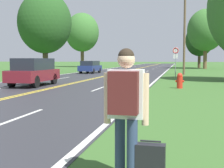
{
  "coord_description": "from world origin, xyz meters",
  "views": [
    {
      "loc": [
        7.24,
        -0.49,
        1.68
      ],
      "look_at": [
        5.12,
        9.26,
        0.88
      ],
      "focal_mm": 50.0,
      "sensor_mm": 36.0,
      "label": 1
    }
  ],
  "objects_px": {
    "tree_behind_sign": "(82,32)",
    "traffic_sign": "(176,55)",
    "tree_left_verge": "(45,23)",
    "fire_hydrant": "(180,81)",
    "tree_right_cluster": "(206,30)",
    "car_dark_blue_hatchback_mid_near": "(90,67)",
    "hitchhiker_person": "(125,101)",
    "tree_far_back": "(200,40)",
    "car_maroon_suv_approaching": "(34,71)",
    "suitcase": "(150,164)"
  },
  "relations": [
    {
      "from": "hitchhiker_person",
      "to": "tree_behind_sign",
      "type": "relative_size",
      "value": 0.16
    },
    {
      "from": "car_dark_blue_hatchback_mid_near",
      "to": "hitchhiker_person",
      "type": "bearing_deg",
      "value": -160.53
    },
    {
      "from": "hitchhiker_person",
      "to": "tree_behind_sign",
      "type": "height_order",
      "value": "tree_behind_sign"
    },
    {
      "from": "tree_behind_sign",
      "to": "tree_left_verge",
      "type": "bearing_deg",
      "value": -83.4
    },
    {
      "from": "fire_hydrant",
      "to": "tree_right_cluster",
      "type": "bearing_deg",
      "value": 83.63
    },
    {
      "from": "suitcase",
      "to": "traffic_sign",
      "type": "bearing_deg",
      "value": 1.18
    },
    {
      "from": "tree_behind_sign",
      "to": "fire_hydrant",
      "type": "bearing_deg",
      "value": -65.98
    },
    {
      "from": "hitchhiker_person",
      "to": "tree_left_verge",
      "type": "xyz_separation_m",
      "value": [
        -16.94,
        34.97,
        5.4
      ]
    },
    {
      "from": "tree_left_verge",
      "to": "car_maroon_suv_approaching",
      "type": "xyz_separation_m",
      "value": [
        8.69,
        -20.99,
        -5.59
      ]
    },
    {
      "from": "traffic_sign",
      "to": "tree_far_back",
      "type": "height_order",
      "value": "tree_far_back"
    },
    {
      "from": "fire_hydrant",
      "to": "tree_left_verge",
      "type": "bearing_deg",
      "value": 130.42
    },
    {
      "from": "fire_hydrant",
      "to": "tree_right_cluster",
      "type": "distance_m",
      "value": 38.99
    },
    {
      "from": "tree_behind_sign",
      "to": "car_maroon_suv_approaching",
      "type": "distance_m",
      "value": 48.38
    },
    {
      "from": "fire_hydrant",
      "to": "tree_far_back",
      "type": "distance_m",
      "value": 43.74
    },
    {
      "from": "suitcase",
      "to": "hitchhiker_person",
      "type": "bearing_deg",
      "value": 87.84
    },
    {
      "from": "suitcase",
      "to": "tree_right_cluster",
      "type": "height_order",
      "value": "tree_right_cluster"
    },
    {
      "from": "suitcase",
      "to": "car_maroon_suv_approaching",
      "type": "xyz_separation_m",
      "value": [
        -8.59,
        14.0,
        0.64
      ]
    },
    {
      "from": "suitcase",
      "to": "tree_behind_sign",
      "type": "bearing_deg",
      "value": 19.58
    },
    {
      "from": "car_maroon_suv_approaching",
      "to": "car_dark_blue_hatchback_mid_near",
      "type": "relative_size",
      "value": 1.11
    },
    {
      "from": "traffic_sign",
      "to": "tree_far_back",
      "type": "xyz_separation_m",
      "value": [
        4.01,
        31.13,
        3.14
      ]
    },
    {
      "from": "tree_behind_sign",
      "to": "tree_right_cluster",
      "type": "relative_size",
      "value": 1.12
    },
    {
      "from": "hitchhiker_person",
      "to": "traffic_sign",
      "type": "bearing_deg",
      "value": 0.43
    },
    {
      "from": "suitcase",
      "to": "traffic_sign",
      "type": "distance_m",
      "value": 26.51
    },
    {
      "from": "traffic_sign",
      "to": "tree_left_verge",
      "type": "distance_m",
      "value": 19.73
    },
    {
      "from": "tree_right_cluster",
      "to": "traffic_sign",
      "type": "bearing_deg",
      "value": -100.21
    },
    {
      "from": "fire_hydrant",
      "to": "car_dark_blue_hatchback_mid_near",
      "type": "height_order",
      "value": "car_dark_blue_hatchback_mid_near"
    },
    {
      "from": "tree_left_verge",
      "to": "fire_hydrant",
      "type": "bearing_deg",
      "value": -49.58
    },
    {
      "from": "tree_far_back",
      "to": "tree_right_cluster",
      "type": "bearing_deg",
      "value": -82.33
    },
    {
      "from": "hitchhiker_person",
      "to": "fire_hydrant",
      "type": "bearing_deg",
      "value": -1.81
    },
    {
      "from": "fire_hydrant",
      "to": "tree_right_cluster",
      "type": "xyz_separation_m",
      "value": [
        4.27,
        38.25,
        6.22
      ]
    },
    {
      "from": "car_dark_blue_hatchback_mid_near",
      "to": "tree_behind_sign",
      "type": "bearing_deg",
      "value": 21.86
    },
    {
      "from": "tree_behind_sign",
      "to": "tree_right_cluster",
      "type": "height_order",
      "value": "tree_behind_sign"
    },
    {
      "from": "tree_behind_sign",
      "to": "traffic_sign",
      "type": "bearing_deg",
      "value": -59.34
    },
    {
      "from": "tree_behind_sign",
      "to": "car_dark_blue_hatchback_mid_near",
      "type": "height_order",
      "value": "tree_behind_sign"
    },
    {
      "from": "car_maroon_suv_approaching",
      "to": "car_dark_blue_hatchback_mid_near",
      "type": "xyz_separation_m",
      "value": [
        -1.55,
        17.92,
        -0.13
      ]
    },
    {
      "from": "tree_behind_sign",
      "to": "car_dark_blue_hatchback_mid_near",
      "type": "distance_m",
      "value": 31.03
    },
    {
      "from": "tree_right_cluster",
      "to": "fire_hydrant",
      "type": "bearing_deg",
      "value": -96.37
    },
    {
      "from": "tree_left_verge",
      "to": "tree_behind_sign",
      "type": "distance_m",
      "value": 25.71
    },
    {
      "from": "car_maroon_suv_approaching",
      "to": "tree_behind_sign",
      "type": "bearing_deg",
      "value": 12.96
    },
    {
      "from": "hitchhiker_person",
      "to": "tree_left_verge",
      "type": "height_order",
      "value": "tree_left_verge"
    },
    {
      "from": "tree_left_verge",
      "to": "tree_far_back",
      "type": "relative_size",
      "value": 1.28
    },
    {
      "from": "tree_left_verge",
      "to": "tree_far_back",
      "type": "xyz_separation_m",
      "value": [
        21.25,
        22.59,
        -1.25
      ]
    },
    {
      "from": "car_maroon_suv_approaching",
      "to": "tree_far_back",
      "type": "bearing_deg",
      "value": -17.17
    },
    {
      "from": "tree_right_cluster",
      "to": "tree_far_back",
      "type": "bearing_deg",
      "value": 97.67
    },
    {
      "from": "hitchhiker_person",
      "to": "tree_left_verge",
      "type": "relative_size",
      "value": 0.17
    },
    {
      "from": "suitcase",
      "to": "tree_left_verge",
      "type": "height_order",
      "value": "tree_left_verge"
    },
    {
      "from": "suitcase",
      "to": "fire_hydrant",
      "type": "bearing_deg",
      "value": -0.43
    },
    {
      "from": "suitcase",
      "to": "tree_far_back",
      "type": "distance_m",
      "value": 57.92
    },
    {
      "from": "suitcase",
      "to": "car_dark_blue_hatchback_mid_near",
      "type": "height_order",
      "value": "car_dark_blue_hatchback_mid_near"
    },
    {
      "from": "hitchhiker_person",
      "to": "tree_right_cluster",
      "type": "distance_m",
      "value": 53.01
    }
  ]
}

